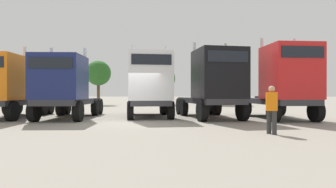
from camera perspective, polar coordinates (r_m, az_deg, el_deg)
name	(u,v)px	position (r m, az deg, el deg)	size (l,w,h in m)	color
ground	(133,123)	(14.06, -6.95, -5.74)	(200.00, 200.00, 0.00)	gray
semi_truck_orange	(3,87)	(18.17, -30.20, 1.27)	(3.02, 6.38, 4.10)	#333338
semi_truck_navy	(64,87)	(16.56, -20.07, 1.39)	(3.01, 6.41, 4.02)	#333338
semi_truck_white	(150,85)	(16.56, -3.69, 1.87)	(3.42, 5.97, 4.33)	#333338
semi_truck_black	(215,83)	(16.03, 9.31, 2.11)	(3.88, 6.67, 4.38)	#333338
semi_truck_red	(284,82)	(16.55, 22.21, 2.20)	(3.30, 6.49, 4.53)	#333338
visitor_in_hivis	(272,106)	(10.70, 20.04, -2.30)	(0.52, 0.52, 1.71)	#313131
oak_far_left	(98,73)	(35.83, -13.77, 4.05)	(3.04, 3.04, 5.41)	#4C3823
oak_far_centre	(163,79)	(35.90, -1.08, 3.11)	(3.19, 3.19, 4.88)	#4C3823
oak_far_right	(216,74)	(35.00, 9.63, 4.01)	(4.30, 4.30, 5.94)	#4C3823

